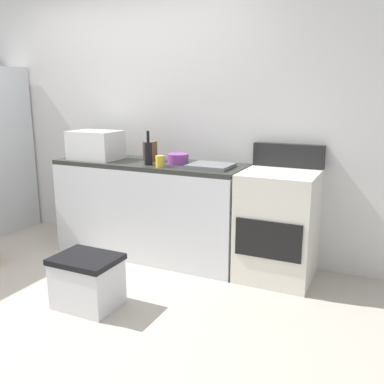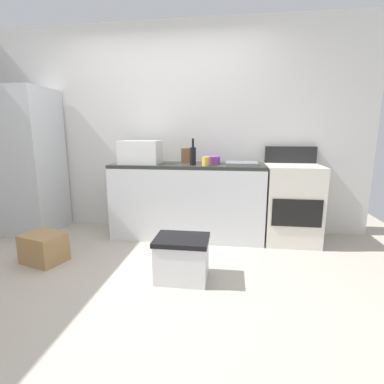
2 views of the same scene
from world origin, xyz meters
name	(u,v)px [view 1 (image 1 of 2)]	position (x,y,z in m)	size (l,w,h in m)	color
ground_plane	(36,300)	(0.00, 0.00, 0.00)	(6.00, 6.00, 0.00)	#B2A899
wall_back	(141,116)	(0.00, 1.55, 1.30)	(5.00, 0.10, 2.60)	silver
kitchen_counter	(151,209)	(0.30, 1.20, 0.45)	(1.80, 0.60, 0.90)	silver
stove_oven	(278,223)	(1.52, 1.21, 0.47)	(0.60, 0.61, 1.10)	silver
microwave	(96,145)	(-0.26, 1.13, 1.04)	(0.46, 0.34, 0.27)	white
sink_basin	(211,166)	(0.93, 1.16, 0.92)	(0.36, 0.32, 0.03)	slate
wine_bottle	(148,153)	(0.38, 1.05, 1.01)	(0.07, 0.07, 0.30)	black
coffee_mug	(160,161)	(0.53, 0.99, 0.95)	(0.08, 0.08, 0.10)	gold
knife_block	(150,151)	(0.27, 1.27, 0.99)	(0.10, 0.10, 0.18)	brown
mixing_bowl	(178,159)	(0.59, 1.22, 0.95)	(0.19, 0.19, 0.09)	purple
storage_bin	(87,281)	(0.41, 0.11, 0.19)	(0.46, 0.36, 0.38)	silver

